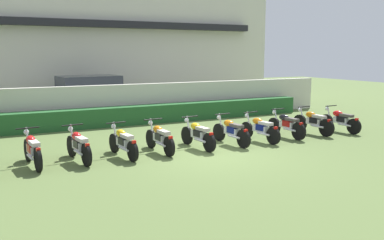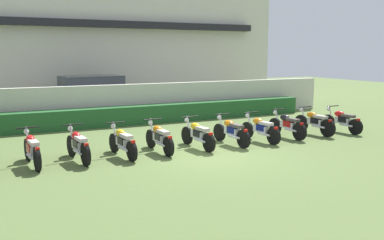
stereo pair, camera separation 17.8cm
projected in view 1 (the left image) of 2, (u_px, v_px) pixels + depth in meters
name	position (u px, v px, depth m)	size (l,w,h in m)	color
ground	(212.00, 155.00, 11.83)	(60.00, 60.00, 0.00)	#566B38
building	(92.00, 32.00, 23.93)	(20.59, 6.50, 8.34)	beige
compound_wall	(136.00, 103.00, 17.64)	(19.56, 0.30, 1.61)	beige
hedge_row	(142.00, 115.00, 17.09)	(15.65, 0.70, 0.76)	#235628
parked_car	(93.00, 96.00, 19.13)	(4.69, 2.51, 1.89)	#9EA3A8
motorcycle_in_row_1	(32.00, 149.00, 10.59)	(0.60, 1.84, 0.97)	black
motorcycle_in_row_2	(78.00, 145.00, 11.07)	(0.60, 1.83, 0.96)	black
motorcycle_in_row_3	(123.00, 142.00, 11.55)	(0.60, 1.83, 0.94)	black
motorcycle_in_row_4	(160.00, 138.00, 12.11)	(0.60, 1.83, 0.95)	black
motorcycle_in_row_5	(198.00, 134.00, 12.62)	(0.60, 1.84, 0.95)	black
motorcycle_in_row_6	(231.00, 131.00, 13.15)	(0.60, 1.87, 0.95)	black
motorcycle_in_row_7	(260.00, 128.00, 13.63)	(0.60, 1.86, 0.94)	black
motorcycle_in_row_8	(286.00, 125.00, 14.29)	(0.60, 1.84, 0.96)	black
motorcycle_in_row_9	(313.00, 122.00, 14.87)	(0.60, 1.88, 0.97)	black
motorcycle_in_row_10	(340.00, 120.00, 15.30)	(0.60, 1.84, 0.95)	black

